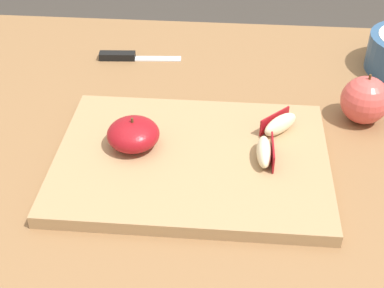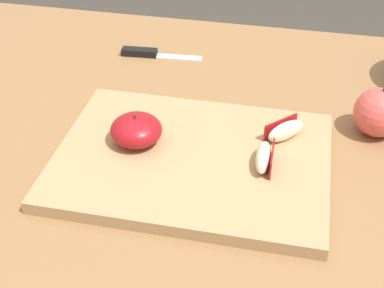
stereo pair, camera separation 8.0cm
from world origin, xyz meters
The scene contains 7 objects.
dining_table centered at (0.00, 0.00, 0.66)m, with size 1.12×0.92×0.78m.
cutting_board centered at (0.03, -0.04, 0.79)m, with size 0.40×0.30×0.02m.
apple_half_skin_up centered at (-0.06, -0.02, 0.82)m, with size 0.08×0.08×0.05m.
apple_wedge_near_knife centered at (0.13, -0.04, 0.81)m, with size 0.03×0.07×0.03m.
apple_wedge_left centered at (0.16, 0.03, 0.81)m, with size 0.06×0.06×0.03m.
paring_knife centered at (-0.13, 0.28, 0.78)m, with size 0.16×0.03×0.01m.
whole_apple_pink_lady centered at (0.30, 0.10, 0.82)m, with size 0.08×0.08×0.09m.
Camera 1 is at (0.08, -0.68, 1.30)m, focal length 51.95 mm.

